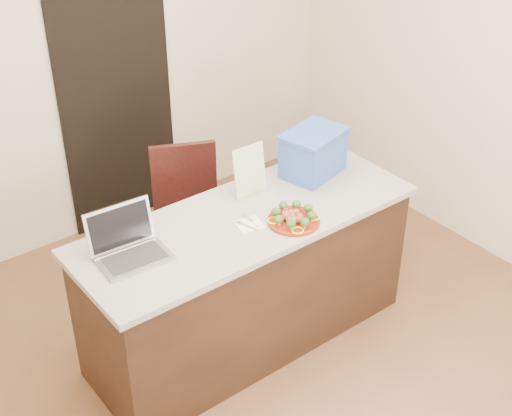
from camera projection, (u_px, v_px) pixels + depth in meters
ground at (272, 358)px, 4.42m from camera, size 4.00×4.00×0.00m
room_shell at (276, 121)px, 3.55m from camera, size 4.00×4.00×4.00m
doorway at (117, 102)px, 5.25m from camera, size 0.90×0.02×2.00m
island at (248, 280)px, 4.34m from camera, size 2.06×0.76×0.92m
plate at (294, 220)px, 4.04m from camera, size 0.30×0.30×0.02m
meatballs at (293, 217)px, 4.02m from camera, size 0.12×0.12×0.04m
broccoli at (294, 214)px, 4.01m from camera, size 0.26×0.26×0.04m
pepper_rings at (294, 219)px, 4.03m from camera, size 0.28×0.28×0.01m
napkin at (249, 225)px, 4.02m from camera, size 0.17×0.17×0.01m
fork at (246, 224)px, 4.01m from camera, size 0.04×0.15×0.00m
knife at (255, 223)px, 4.02m from camera, size 0.02×0.17×0.01m
yogurt_bottle at (285, 215)px, 4.05m from camera, size 0.03×0.03×0.07m
laptop at (127, 243)px, 3.75m from camera, size 0.39×0.31×0.26m
leaflet at (250, 171)px, 4.23m from camera, size 0.22×0.05×0.31m
blue_box at (313, 153)px, 4.44m from camera, size 0.46×0.38×0.29m
chair at (194, 207)px, 4.84m from camera, size 0.59×0.60×1.00m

